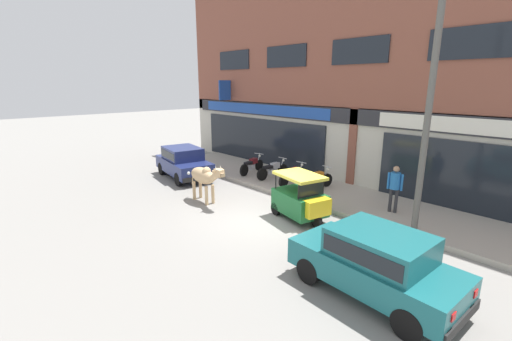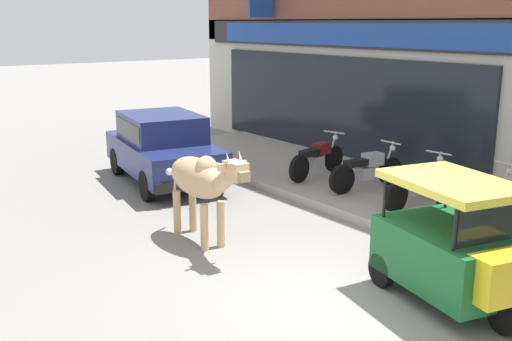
% 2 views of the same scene
% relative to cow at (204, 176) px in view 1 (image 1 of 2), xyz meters
% --- Properties ---
extents(ground_plane, '(90.00, 90.00, 0.00)m').
position_rel_cow_xyz_m(ground_plane, '(2.70, 0.32, -1.01)').
color(ground_plane, gray).
extents(sidewalk, '(19.00, 3.19, 0.17)m').
position_rel_cow_xyz_m(sidewalk, '(2.70, 4.12, -0.92)').
color(sidewalk, '#A8A093').
rests_on(sidewalk, ground).
extents(shop_building, '(23.00, 1.40, 9.38)m').
position_rel_cow_xyz_m(shop_building, '(2.69, 5.97, 3.47)').
color(shop_building, brown).
rests_on(shop_building, ground).
extents(cow, '(2.15, 0.56, 1.61)m').
position_rel_cow_xyz_m(cow, '(0.00, 0.00, 0.00)').
color(cow, tan).
rests_on(cow, ground).
extents(car_0, '(3.67, 1.76, 1.46)m').
position_rel_cow_xyz_m(car_0, '(7.35, -0.72, -0.19)').
color(car_0, black).
rests_on(car_0, ground).
extents(car_1, '(3.78, 2.16, 1.46)m').
position_rel_cow_xyz_m(car_1, '(-3.58, 1.24, -0.19)').
color(car_1, black).
rests_on(car_1, ground).
extents(auto_rickshaw, '(2.13, 1.52, 1.52)m').
position_rel_cow_xyz_m(auto_rickshaw, '(3.57, 1.38, -0.35)').
color(auto_rickshaw, black).
rests_on(auto_rickshaw, ground).
extents(motorcycle_0, '(0.64, 1.79, 0.88)m').
position_rel_cow_xyz_m(motorcycle_0, '(-1.51, 3.76, -0.45)').
color(motorcycle_0, black).
rests_on(motorcycle_0, sidewalk).
extents(motorcycle_1, '(0.52, 1.81, 0.88)m').
position_rel_cow_xyz_m(motorcycle_1, '(-0.21, 3.87, -0.45)').
color(motorcycle_1, black).
rests_on(motorcycle_1, sidewalk).
extents(motorcycle_2, '(0.52, 1.81, 0.88)m').
position_rel_cow_xyz_m(motorcycle_2, '(1.05, 3.82, -0.45)').
color(motorcycle_2, black).
rests_on(motorcycle_2, sidewalk).
extents(motorcycle_3, '(0.59, 1.80, 0.88)m').
position_rel_cow_xyz_m(motorcycle_3, '(2.16, 3.99, -0.45)').
color(motorcycle_3, black).
rests_on(motorcycle_3, sidewalk).
extents(pedestrian, '(0.49, 0.32, 1.60)m').
position_rel_cow_xyz_m(pedestrian, '(5.53, 3.82, 0.15)').
color(pedestrian, '#2D2D33').
rests_on(pedestrian, sidewalk).
extents(utility_pole, '(0.18, 0.18, 6.27)m').
position_rel_cow_xyz_m(utility_pole, '(6.69, 2.82, 2.30)').
color(utility_pole, '#595651').
rests_on(utility_pole, sidewalk).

